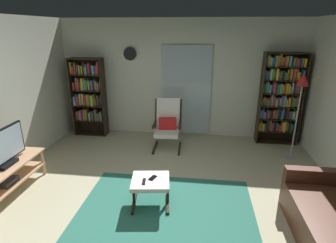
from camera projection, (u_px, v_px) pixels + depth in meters
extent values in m
plane|color=#B5B08E|center=(162.00, 209.00, 3.73)|extent=(7.02, 7.02, 0.00)
cube|color=silver|center=(180.00, 79.00, 6.02)|extent=(5.60, 0.06, 2.60)
cube|color=silver|center=(186.00, 91.00, 6.02)|extent=(1.10, 0.01, 2.00)
cube|color=#2D6C5C|center=(165.00, 214.00, 3.63)|extent=(2.41, 1.94, 0.01)
cube|color=tan|center=(6.00, 166.00, 3.95)|extent=(0.46, 1.29, 0.02)
cube|color=tan|center=(10.00, 181.00, 4.03)|extent=(0.42, 1.23, 0.02)
cylinder|color=tan|center=(43.00, 162.00, 4.56)|extent=(0.05, 0.05, 0.46)
cylinder|color=tan|center=(23.00, 161.00, 4.60)|extent=(0.05, 0.05, 0.46)
cube|color=#28282D|center=(5.00, 182.00, 3.93)|extent=(0.28, 0.28, 0.07)
cube|color=black|center=(6.00, 164.00, 3.93)|extent=(0.20, 0.32, 0.05)
cube|color=black|center=(2.00, 147.00, 3.84)|extent=(0.04, 0.89, 0.50)
cube|color=silver|center=(3.00, 147.00, 3.84)|extent=(0.01, 0.84, 0.45)
cube|color=black|center=(74.00, 97.00, 6.15)|extent=(0.02, 0.30, 1.77)
cube|color=black|center=(104.00, 98.00, 6.06)|extent=(0.02, 0.30, 1.77)
cube|color=black|center=(91.00, 96.00, 6.24)|extent=(0.74, 0.02, 1.77)
cube|color=black|center=(92.00, 133.00, 6.39)|extent=(0.70, 0.28, 0.02)
cube|color=black|center=(91.00, 120.00, 6.28)|extent=(0.70, 0.28, 0.02)
cube|color=black|center=(90.00, 105.00, 6.17)|extent=(0.70, 0.28, 0.02)
cube|color=black|center=(88.00, 90.00, 6.05)|extent=(0.70, 0.28, 0.02)
cube|color=black|center=(87.00, 74.00, 5.93)|extent=(0.70, 0.28, 0.02)
cube|color=black|center=(85.00, 59.00, 5.82)|extent=(0.70, 0.28, 0.02)
cube|color=olive|center=(77.00, 115.00, 6.29)|extent=(0.02, 0.12, 0.18)
cube|color=#97328E|center=(79.00, 116.00, 6.29)|extent=(0.02, 0.16, 0.16)
cube|color=brown|center=(80.00, 115.00, 6.27)|extent=(0.04, 0.18, 0.22)
cube|color=beige|center=(81.00, 115.00, 6.26)|extent=(0.03, 0.17, 0.20)
cube|color=#9D3A86|center=(83.00, 114.00, 6.25)|extent=(0.03, 0.23, 0.25)
cube|color=red|center=(85.00, 115.00, 6.28)|extent=(0.02, 0.13, 0.21)
cube|color=#A98A35|center=(86.00, 114.00, 6.23)|extent=(0.03, 0.22, 0.26)
cube|color=gold|center=(87.00, 114.00, 6.25)|extent=(0.03, 0.17, 0.25)
cube|color=#291C27|center=(89.00, 115.00, 6.26)|extent=(0.03, 0.20, 0.23)
cube|color=#BEB89F|center=(91.00, 116.00, 6.24)|extent=(0.03, 0.18, 0.18)
cube|color=#C3B1B4|center=(93.00, 116.00, 6.25)|extent=(0.03, 0.11, 0.16)
cube|color=#337D3C|center=(94.00, 116.00, 6.23)|extent=(0.03, 0.20, 0.20)
cube|color=#953290|center=(95.00, 114.00, 6.22)|extent=(0.02, 0.12, 0.26)
cube|color=brown|center=(97.00, 114.00, 6.21)|extent=(0.04, 0.18, 0.27)
cube|color=#377A4F|center=(98.00, 117.00, 6.21)|extent=(0.03, 0.15, 0.17)
cube|color=#C53A2C|center=(100.00, 116.00, 6.22)|extent=(0.03, 0.15, 0.18)
cube|color=teal|center=(101.00, 116.00, 6.20)|extent=(0.03, 0.10, 0.21)
cube|color=teal|center=(103.00, 117.00, 6.21)|extent=(0.02, 0.24, 0.17)
cube|color=beige|center=(76.00, 100.00, 6.16)|extent=(0.04, 0.21, 0.20)
cube|color=#2E5AB2|center=(78.00, 99.00, 6.15)|extent=(0.03, 0.20, 0.26)
cube|color=#8F3B83|center=(79.00, 100.00, 6.15)|extent=(0.03, 0.21, 0.22)
cube|color=gold|center=(81.00, 99.00, 6.14)|extent=(0.03, 0.16, 0.26)
cube|color=beige|center=(83.00, 99.00, 6.15)|extent=(0.04, 0.12, 0.25)
cube|color=brown|center=(86.00, 100.00, 6.14)|extent=(0.03, 0.10, 0.24)
cube|color=red|center=(87.00, 100.00, 6.12)|extent=(0.03, 0.18, 0.24)
cube|color=orange|center=(88.00, 99.00, 6.13)|extent=(0.04, 0.16, 0.26)
cube|color=#428A3D|center=(90.00, 99.00, 6.13)|extent=(0.03, 0.21, 0.25)
cube|color=#348B4D|center=(92.00, 100.00, 6.11)|extent=(0.03, 0.16, 0.22)
cube|color=gold|center=(93.00, 100.00, 6.10)|extent=(0.04, 0.21, 0.24)
cube|color=#3E7F4B|center=(95.00, 99.00, 6.11)|extent=(0.03, 0.16, 0.26)
cube|color=red|center=(97.00, 101.00, 6.11)|extent=(0.02, 0.15, 0.17)
cube|color=brown|center=(98.00, 100.00, 6.11)|extent=(0.03, 0.12, 0.23)
cube|color=#1D292A|center=(100.00, 101.00, 6.11)|extent=(0.04, 0.20, 0.21)
cube|color=brown|center=(101.00, 100.00, 6.07)|extent=(0.02, 0.11, 0.25)
cube|color=red|center=(74.00, 86.00, 6.06)|extent=(0.02, 0.13, 0.15)
cube|color=red|center=(75.00, 86.00, 6.06)|extent=(0.03, 0.23, 0.17)
cube|color=teal|center=(77.00, 84.00, 6.03)|extent=(0.04, 0.12, 0.27)
cube|color=brown|center=(79.00, 84.00, 6.05)|extent=(0.03, 0.21, 0.24)
cube|color=red|center=(80.00, 84.00, 6.02)|extent=(0.02, 0.21, 0.25)
cube|color=#598CA2|center=(82.00, 86.00, 6.04)|extent=(0.03, 0.17, 0.17)
cube|color=gold|center=(84.00, 84.00, 6.01)|extent=(0.04, 0.23, 0.27)
cube|color=teal|center=(86.00, 84.00, 6.03)|extent=(0.04, 0.23, 0.25)
cube|color=#3A8153|center=(88.00, 85.00, 5.99)|extent=(0.03, 0.15, 0.23)
cube|color=#999539|center=(90.00, 85.00, 6.00)|extent=(0.03, 0.18, 0.22)
cube|color=teal|center=(92.00, 85.00, 6.00)|extent=(0.04, 0.12, 0.21)
cube|color=#9D3C88|center=(94.00, 86.00, 6.00)|extent=(0.02, 0.20, 0.18)
cube|color=#2D54A7|center=(95.00, 85.00, 6.00)|extent=(0.04, 0.11, 0.24)
cube|color=olive|center=(97.00, 86.00, 5.99)|extent=(0.03, 0.16, 0.20)
cube|color=#874298|center=(99.00, 86.00, 5.97)|extent=(0.04, 0.12, 0.18)
cube|color=brown|center=(101.00, 85.00, 5.99)|extent=(0.04, 0.13, 0.21)
cube|color=#9E9427|center=(72.00, 68.00, 5.93)|extent=(0.04, 0.20, 0.26)
cube|color=red|center=(74.00, 70.00, 5.92)|extent=(0.04, 0.19, 0.17)
cube|color=brown|center=(76.00, 68.00, 5.92)|extent=(0.03, 0.18, 0.23)
cube|color=#944792|center=(78.00, 69.00, 5.94)|extent=(0.03, 0.17, 0.19)
cube|color=#2E1D1C|center=(79.00, 69.00, 5.89)|extent=(0.02, 0.14, 0.22)
cube|color=#A59039|center=(81.00, 69.00, 5.91)|extent=(0.03, 0.20, 0.19)
cube|color=#959D26|center=(82.00, 70.00, 5.89)|extent=(0.04, 0.11, 0.18)
cube|color=#1E2924|center=(84.00, 68.00, 5.89)|extent=(0.03, 0.11, 0.26)
cube|color=gold|center=(86.00, 71.00, 5.89)|extent=(0.02, 0.16, 0.15)
cube|color=#2F66AB|center=(87.00, 69.00, 5.87)|extent=(0.03, 0.18, 0.22)
cube|color=red|center=(90.00, 69.00, 5.88)|extent=(0.04, 0.15, 0.24)
cube|color=#1E2631|center=(92.00, 69.00, 5.88)|extent=(0.04, 0.13, 0.21)
cube|color=#5C9D8C|center=(94.00, 70.00, 5.88)|extent=(0.04, 0.23, 0.20)
cube|color=#943592|center=(96.00, 70.00, 5.85)|extent=(0.04, 0.12, 0.19)
cube|color=#D13B34|center=(98.00, 68.00, 5.84)|extent=(0.03, 0.16, 0.27)
cube|color=black|center=(260.00, 99.00, 5.67)|extent=(0.02, 0.30, 1.93)
cube|color=black|center=(301.00, 100.00, 5.58)|extent=(0.02, 0.30, 1.93)
cube|color=black|center=(278.00, 98.00, 5.76)|extent=(0.84, 0.02, 1.93)
cube|color=black|center=(274.00, 141.00, 5.94)|extent=(0.81, 0.28, 0.02)
cube|color=black|center=(276.00, 130.00, 5.85)|extent=(0.81, 0.28, 0.02)
cube|color=black|center=(278.00, 118.00, 5.76)|extent=(0.81, 0.28, 0.02)
cube|color=black|center=(279.00, 106.00, 5.67)|extent=(0.81, 0.28, 0.02)
cube|color=black|center=(281.00, 93.00, 5.58)|extent=(0.81, 0.28, 0.02)
cube|color=black|center=(283.00, 80.00, 5.49)|extent=(0.81, 0.28, 0.02)
cube|color=black|center=(285.00, 66.00, 5.40)|extent=(0.81, 0.28, 0.02)
cube|color=black|center=(287.00, 53.00, 5.31)|extent=(0.81, 0.28, 0.02)
cube|color=orange|center=(258.00, 126.00, 5.87)|extent=(0.02, 0.22, 0.16)
cube|color=#A19835|center=(260.00, 125.00, 5.85)|extent=(0.03, 0.17, 0.21)
cube|color=olive|center=(263.00, 126.00, 5.84)|extent=(0.04, 0.21, 0.17)
cube|color=#29272B|center=(264.00, 126.00, 5.85)|extent=(0.02, 0.23, 0.16)
cube|color=black|center=(266.00, 125.00, 5.84)|extent=(0.04, 0.20, 0.20)
cube|color=olive|center=(268.00, 125.00, 5.84)|extent=(0.02, 0.12, 0.22)
cube|color=brown|center=(270.00, 125.00, 5.82)|extent=(0.04, 0.14, 0.23)
cube|color=red|center=(271.00, 126.00, 5.85)|extent=(0.02, 0.19, 0.17)
cube|color=purple|center=(273.00, 126.00, 5.84)|extent=(0.04, 0.11, 0.18)
cube|color=#262424|center=(275.00, 125.00, 5.83)|extent=(0.03, 0.15, 0.21)
cube|color=#347A4B|center=(277.00, 126.00, 5.82)|extent=(0.02, 0.19, 0.17)
cube|color=red|center=(279.00, 127.00, 5.82)|extent=(0.04, 0.22, 0.15)
cube|color=beige|center=(281.00, 126.00, 5.80)|extent=(0.02, 0.12, 0.19)
cube|color=gold|center=(283.00, 126.00, 5.79)|extent=(0.04, 0.23, 0.22)
cube|color=#5B8F90|center=(285.00, 125.00, 5.78)|extent=(0.03, 0.14, 0.23)
cube|color=#9C9339|center=(287.00, 126.00, 5.80)|extent=(0.04, 0.11, 0.19)
cube|color=black|center=(289.00, 126.00, 5.77)|extent=(0.03, 0.15, 0.23)
cube|color=#3D8B50|center=(290.00, 127.00, 5.79)|extent=(0.03, 0.16, 0.17)
cube|color=#3F60AE|center=(292.00, 127.00, 5.80)|extent=(0.02, 0.13, 0.16)
cube|color=#2B2D26|center=(294.00, 126.00, 5.76)|extent=(0.03, 0.21, 0.21)
cube|color=teal|center=(261.00, 114.00, 5.77)|extent=(0.04, 0.13, 0.17)
cube|color=#2B5FB1|center=(262.00, 112.00, 5.77)|extent=(0.02, 0.20, 0.22)
cube|color=#994990|center=(264.00, 114.00, 5.77)|extent=(0.04, 0.23, 0.15)
cube|color=#2F2D28|center=(266.00, 113.00, 5.75)|extent=(0.03, 0.23, 0.20)
cube|color=#BFAFA1|center=(268.00, 114.00, 5.75)|extent=(0.03, 0.13, 0.15)
cube|color=brown|center=(269.00, 114.00, 5.76)|extent=(0.03, 0.11, 0.18)
cube|color=#232E2C|center=(271.00, 114.00, 5.76)|extent=(0.03, 0.15, 0.15)
cube|color=red|center=(273.00, 114.00, 5.76)|extent=(0.04, 0.15, 0.18)
cube|color=brown|center=(275.00, 113.00, 5.74)|extent=(0.03, 0.15, 0.20)
cube|color=#407F53|center=(277.00, 113.00, 5.75)|extent=(0.02, 0.17, 0.21)
cube|color=black|center=(279.00, 113.00, 5.73)|extent=(0.03, 0.13, 0.23)
cube|color=teal|center=(281.00, 114.00, 5.72)|extent=(0.02, 0.24, 0.19)
cube|color=teal|center=(283.00, 113.00, 5.71)|extent=(0.04, 0.12, 0.22)
cube|color=black|center=(285.00, 113.00, 5.70)|extent=(0.04, 0.10, 0.23)
cube|color=brown|center=(287.00, 113.00, 5.71)|extent=(0.03, 0.11, 0.23)
cube|color=brown|center=(289.00, 115.00, 5.72)|extent=(0.02, 0.20, 0.16)
cube|color=#395FA9|center=(291.00, 115.00, 5.70)|extent=(0.04, 0.12, 0.17)
cube|color=beige|center=(293.00, 115.00, 5.68)|extent=(0.03, 0.13, 0.17)
cube|color=olive|center=(295.00, 114.00, 5.69)|extent=(0.03, 0.22, 0.20)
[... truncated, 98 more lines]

